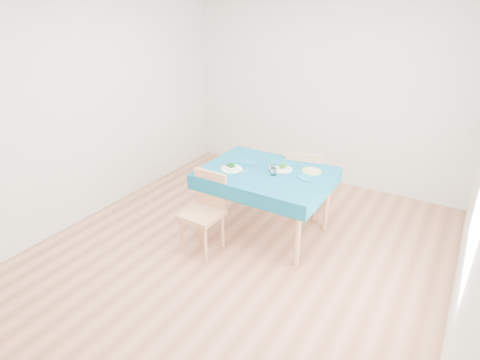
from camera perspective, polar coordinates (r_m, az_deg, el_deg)
The scene contains 16 objects.
room_shell at distance 3.72m, azimuth 0.00°, elevation 6.97°, with size 4.02×4.52×2.73m.
table at distance 4.50m, azimuth 3.62°, elevation -3.18°, with size 1.36×1.03×0.76m, color #094D6A.
chair_near at distance 4.15m, azimuth -5.54°, elevation -4.23°, with size 0.39×0.42×0.96m, color tan.
chair_far at distance 4.91m, azimuth 9.25°, elevation 1.02°, with size 0.42×0.46×1.06m, color tan.
bowl_near at distance 4.35m, azimuth -1.17°, elevation 1.91°, with size 0.23×0.23×0.07m, color white, non-canonical shape.
bowl_far at distance 4.36m, azimuth 6.11°, elevation 1.79°, with size 0.21×0.21×0.06m, color white, non-canonical shape.
fork_near at distance 4.44m, azimuth -2.61°, elevation 1.91°, with size 0.02×0.17×0.00m, color silver.
knife_near at distance 4.29m, azimuth 0.56°, elevation 1.11°, with size 0.02×0.22×0.00m, color silver.
fork_far at distance 4.37m, azimuth 5.20°, elevation 1.44°, with size 0.02×0.16×0.00m, color silver.
knife_far at distance 4.17m, azimuth 9.75°, elevation -0.00°, with size 0.02×0.21×0.00m, color silver.
napkin_near at distance 4.53m, azimuth 1.14°, elevation 2.50°, with size 0.18×0.13×0.01m, color #0E5776.
napkin_far at distance 4.20m, azimuth 9.30°, elevation 0.26°, with size 0.18×0.12×0.01m, color #0E5776.
tumbler_center at distance 4.31m, azimuth 4.55°, elevation 1.71°, with size 0.07×0.07×0.09m, color white.
tumbler_side at distance 4.23m, azimuth 4.82°, elevation 1.20°, with size 0.06×0.06×0.08m, color white.
side_plate at distance 4.38m, azimuth 10.17°, elevation 1.24°, with size 0.21×0.21×0.01m, color #AABF5D.
bread_slice at distance 4.37m, azimuth 10.18°, elevation 1.39°, with size 0.10×0.10×0.02m, color beige.
Camera 1 is at (1.82, -3.03, 2.50)m, focal length 30.00 mm.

